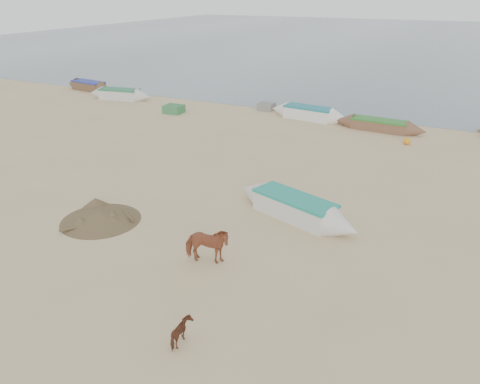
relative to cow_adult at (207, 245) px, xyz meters
name	(u,v)px	position (x,y,z in m)	size (l,w,h in m)	color
ground	(192,257)	(-0.68, 0.09, -0.70)	(140.00, 140.00, 0.00)	tan
sea	(427,41)	(-0.68, 82.09, -0.70)	(160.00, 160.00, 0.00)	slate
cow_adult	(207,245)	(0.00, 0.00, 0.00)	(0.76, 1.67, 1.41)	brown
calf_front	(269,195)	(0.11, 5.39, -0.24)	(0.75, 0.85, 0.94)	#57371B
calf_right	(182,333)	(1.44, -3.91, -0.34)	(0.73, 0.62, 0.73)	#582D1C
near_canoe	(294,207)	(1.57, 4.74, -0.23)	(6.25, 1.30, 0.95)	silver
debris_pile	(100,216)	(-5.64, 0.90, -0.47)	(3.35, 3.35, 0.46)	brown
waterline_canoes	(362,119)	(0.95, 20.65, -0.27)	(58.29, 4.66, 0.93)	brown
beach_clutter	(395,128)	(3.40, 19.65, -0.41)	(45.81, 5.12, 0.64)	#326F3F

